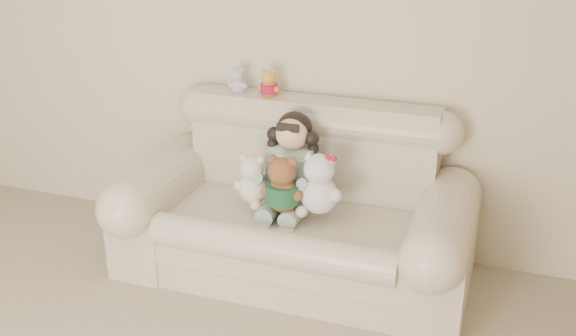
# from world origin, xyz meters

# --- Properties ---
(wall_back) EXTENTS (4.50, 0.00, 4.50)m
(wall_back) POSITION_xyz_m (0.00, 2.50, 1.30)
(wall_back) COLOR beige
(wall_back) RESTS_ON ground
(sofa) EXTENTS (2.10, 0.95, 1.03)m
(sofa) POSITION_xyz_m (0.49, 2.00, 0.52)
(sofa) COLOR beige
(sofa) RESTS_ON floor
(seated_child) EXTENTS (0.41, 0.48, 0.60)m
(seated_child) POSITION_xyz_m (0.45, 2.08, 0.72)
(seated_child) COLOR #2A6F4E
(seated_child) RESTS_ON sofa
(brown_teddy) EXTENTS (0.30, 0.26, 0.40)m
(brown_teddy) POSITION_xyz_m (0.47, 1.85, 0.70)
(brown_teddy) COLOR brown
(brown_teddy) RESTS_ON sofa
(white_cat) EXTENTS (0.31, 0.26, 0.43)m
(white_cat) POSITION_xyz_m (0.67, 1.90, 0.72)
(white_cat) COLOR white
(white_cat) RESTS_ON sofa
(cream_teddy) EXTENTS (0.24, 0.19, 0.35)m
(cream_teddy) POSITION_xyz_m (0.27, 1.90, 0.68)
(cream_teddy) COLOR beige
(cream_teddy) RESTS_ON sofa
(yellow_mini_bear) EXTENTS (0.17, 0.15, 0.22)m
(yellow_mini_bear) POSITION_xyz_m (0.21, 2.34, 1.12)
(yellow_mini_bear) COLOR gold
(yellow_mini_bear) RESTS_ON sofa
(grey_mini_plush) EXTENTS (0.14, 0.11, 0.21)m
(grey_mini_plush) POSITION_xyz_m (-0.01, 2.36, 1.11)
(grey_mini_plush) COLOR silver
(grey_mini_plush) RESTS_ON sofa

